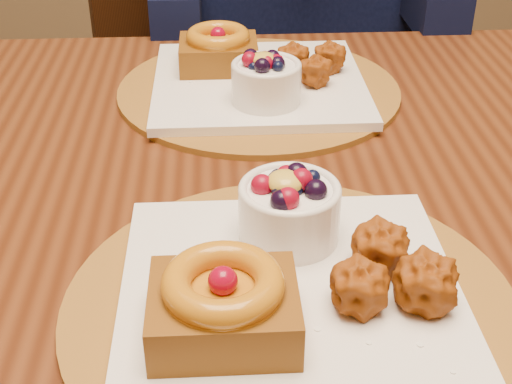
% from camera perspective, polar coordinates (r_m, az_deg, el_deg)
% --- Properties ---
extents(dining_table, '(1.60, 0.90, 0.76)m').
position_cam_1_polar(dining_table, '(0.82, 1.14, -3.25)').
color(dining_table, '#3E1A0B').
rests_on(dining_table, ground).
extents(place_setting_near, '(0.38, 0.38, 0.09)m').
position_cam_1_polar(place_setting_near, '(0.59, 2.51, -7.13)').
color(place_setting_near, brown).
rests_on(place_setting_near, dining_table).
extents(place_setting_far, '(0.38, 0.38, 0.08)m').
position_cam_1_polar(place_setting_far, '(0.96, 0.09, 9.14)').
color(place_setting_far, brown).
rests_on(place_setting_far, dining_table).
extents(chair_far, '(0.51, 0.51, 0.81)m').
position_cam_1_polar(chair_far, '(1.57, -3.98, 5.32)').
color(chair_far, black).
rests_on(chair_far, ground).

